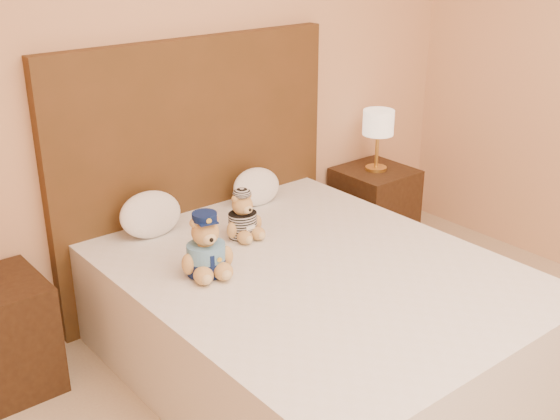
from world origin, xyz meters
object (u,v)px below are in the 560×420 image
at_px(nightstand_right, 374,208).
at_px(lamp, 378,126).
at_px(bed, 314,319).
at_px(pillow_right, 257,185).
at_px(teddy_prisoner, 243,215).
at_px(teddy_police, 206,244).
at_px(pillow_left, 150,212).

bearing_deg(nightstand_right, lamp, 180.00).
distance_m(bed, pillow_right, 0.96).
relative_size(nightstand_right, teddy_prisoner, 2.22).
height_order(lamp, teddy_police, lamp).
bearing_deg(bed, nightstand_right, 32.62).
bearing_deg(nightstand_right, teddy_prisoner, -166.98).
bearing_deg(lamp, bed, -147.38).
relative_size(bed, teddy_police, 6.61).
height_order(bed, teddy_prisoner, teddy_prisoner).
bearing_deg(bed, teddy_prisoner, 96.37).
bearing_deg(pillow_right, teddy_prisoner, -135.99).
bearing_deg(pillow_right, teddy_police, -142.21).
height_order(teddy_police, pillow_left, teddy_police).
distance_m(lamp, teddy_police, 1.76).
xyz_separation_m(teddy_police, pillow_left, (0.02, 0.55, -0.03)).
bearing_deg(pillow_right, nightstand_right, -1.79).
distance_m(bed, nightstand_right, 1.48).
bearing_deg(teddy_police, lamp, 30.19).
relative_size(teddy_prisoner, pillow_left, 0.71).
relative_size(nightstand_right, lamp, 1.38).
relative_size(lamp, teddy_prisoner, 1.61).
height_order(nightstand_right, lamp, lamp).
xyz_separation_m(lamp, teddy_police, (-1.68, -0.52, -0.15)).
distance_m(bed, pillow_left, 1.00).
xyz_separation_m(bed, teddy_police, (-0.43, 0.28, 0.43)).
distance_m(nightstand_right, pillow_right, 1.04).
distance_m(teddy_police, pillow_right, 0.91).
bearing_deg(teddy_prisoner, bed, -83.41).
xyz_separation_m(bed, nightstand_right, (1.25, 0.80, -0.00)).
height_order(nightstand_right, teddy_prisoner, teddy_prisoner).
height_order(teddy_prisoner, pillow_right, teddy_prisoner).
bearing_deg(nightstand_right, bed, -147.38).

